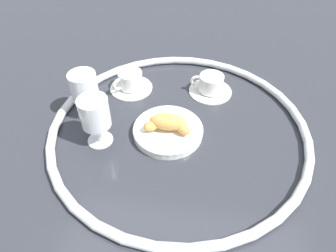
% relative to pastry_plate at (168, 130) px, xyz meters
% --- Properties ---
extents(ground_plane, '(2.20, 2.20, 0.00)m').
position_rel_pastry_plate_xyz_m(ground_plane, '(-0.03, -0.02, -0.01)').
color(ground_plane, '#2D3038').
extents(table_chrome_rim, '(0.71, 0.71, 0.02)m').
position_rel_pastry_plate_xyz_m(table_chrome_rim, '(-0.03, -0.02, -0.00)').
color(table_chrome_rim, silver).
rests_on(table_chrome_rim, ground_plane).
extents(pastry_plate, '(0.19, 0.19, 0.02)m').
position_rel_pastry_plate_xyz_m(pastry_plate, '(0.00, 0.00, 0.00)').
color(pastry_plate, white).
rests_on(pastry_plate, ground_plane).
extents(croissant_large, '(0.14, 0.06, 0.04)m').
position_rel_pastry_plate_xyz_m(croissant_large, '(-0.00, 0.00, 0.03)').
color(croissant_large, '#D6994C').
rests_on(croissant_large, pastry_plate).
extents(coffee_cup_near, '(0.14, 0.14, 0.06)m').
position_rel_pastry_plate_xyz_m(coffee_cup_near, '(0.15, -0.18, 0.01)').
color(coffee_cup_near, white).
rests_on(coffee_cup_near, ground_plane).
extents(coffee_cup_far, '(0.14, 0.14, 0.06)m').
position_rel_pastry_plate_xyz_m(coffee_cup_far, '(-0.10, -0.21, 0.01)').
color(coffee_cup_far, white).
rests_on(coffee_cup_far, ground_plane).
extents(juice_glass_left, '(0.08, 0.08, 0.14)m').
position_rel_pastry_plate_xyz_m(juice_glass_left, '(0.18, 0.05, 0.08)').
color(juice_glass_left, white).
rests_on(juice_glass_left, ground_plane).
extents(juice_glass_right, '(0.08, 0.08, 0.14)m').
position_rel_pastry_plate_xyz_m(juice_glass_right, '(0.24, -0.05, 0.08)').
color(juice_glass_right, white).
rests_on(juice_glass_right, ground_plane).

